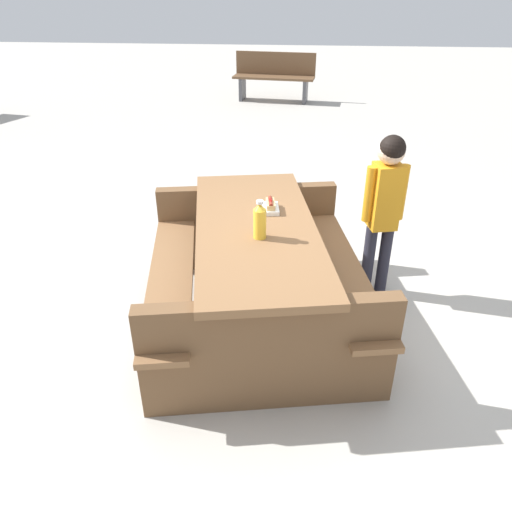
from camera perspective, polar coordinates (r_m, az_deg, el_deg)
The scene contains 6 objects.
ground_plane at distance 3.57m, azimuth -0.00°, elevation -7.33°, with size 30.00×30.00×0.00m, color #B7B2A8.
picnic_table at distance 3.32m, azimuth -0.00°, elevation -1.20°, with size 2.02×1.69×0.75m.
soda_bottle at distance 2.97m, azimuth 0.43°, elevation 4.05°, with size 0.08×0.08×0.24m.
hotdog_tray at distance 3.36m, azimuth 1.66°, elevation 5.70°, with size 0.19×0.13×0.08m.
child_in_coat at distance 3.61m, azimuth 14.54°, elevation 6.53°, with size 0.21×0.30×1.23m.
park_bench_mid at distance 9.88m, azimuth 2.11°, elevation 19.93°, with size 0.58×1.54×0.85m.
Camera 1 is at (-2.83, -0.24, 2.16)m, focal length 34.96 mm.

